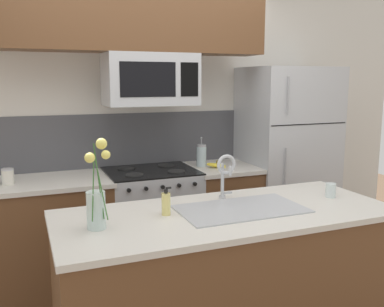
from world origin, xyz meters
TOP-DOWN VIEW (x-y plane):
  - rear_partition at (0.30, 1.28)m, footprint 5.20×0.10m
  - splash_band at (0.00, 1.22)m, footprint 3.27×0.01m
  - back_counter_left at (-0.86, 0.90)m, footprint 1.00×0.65m
  - back_counter_right at (0.67, 0.90)m, footprint 0.60×0.65m
  - stove_range at (0.00, 0.90)m, footprint 0.76×0.64m
  - microwave at (0.00, 0.88)m, footprint 0.74×0.40m
  - upper_cabinet_band at (-0.20, 0.85)m, footprint 2.30×0.34m
  - refrigerator at (1.37, 0.92)m, footprint 0.82×0.74m
  - storage_jar_medium at (-1.13, 0.86)m, footprint 0.09×0.09m
  - banana_bunch at (0.60, 0.84)m, footprint 0.19×0.12m
  - french_press at (0.49, 0.96)m, footprint 0.09×0.09m
  - island_counter at (0.11, -0.35)m, footprint 2.04×0.85m
  - kitchen_sink at (0.20, -0.35)m, footprint 0.76×0.44m
  - sink_faucet at (0.20, -0.13)m, footprint 0.14×0.14m
  - dish_soap_bottle at (-0.26, -0.28)m, footprint 0.06×0.05m
  - spare_glass at (0.89, -0.33)m, footprint 0.07×0.07m
  - flower_vase at (-0.67, -0.37)m, footprint 0.13×0.16m

SIDE VIEW (x-z plane):
  - island_counter at x=0.11m, z-range 0.00..0.91m
  - back_counter_left at x=-0.86m, z-range 0.00..0.91m
  - back_counter_right at x=0.67m, z-range 0.00..0.91m
  - stove_range at x=0.00m, z-range 0.00..0.93m
  - kitchen_sink at x=0.20m, z-range 0.76..0.92m
  - refrigerator at x=1.37m, z-range 0.00..1.80m
  - banana_bunch at x=0.60m, z-range 0.89..0.97m
  - spare_glass at x=0.89m, z-range 0.91..1.00m
  - storage_jar_medium at x=-1.13m, z-range 0.91..1.03m
  - dish_soap_bottle at x=-0.26m, z-range 0.90..1.06m
  - french_press at x=0.49m, z-range 0.88..1.14m
  - flower_vase at x=-0.67m, z-range 0.80..1.29m
  - sink_faucet at x=0.20m, z-range 0.95..1.26m
  - splash_band at x=0.00m, z-range 0.91..1.39m
  - rear_partition at x=0.30m, z-range 0.00..2.60m
  - microwave at x=0.00m, z-range 1.48..1.90m
  - upper_cabinet_band at x=-0.20m, z-range 1.90..2.50m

